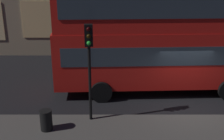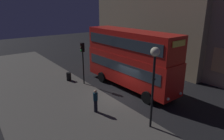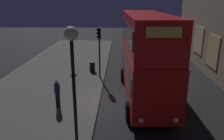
{
  "view_description": "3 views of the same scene",
  "coord_description": "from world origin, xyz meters",
  "px_view_note": "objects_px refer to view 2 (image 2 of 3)",
  "views": [
    {
      "loc": [
        -3.43,
        -12.37,
        6.6
      ],
      "look_at": [
        -3.5,
        1.24,
        1.44
      ],
      "focal_mm": 48.76,
      "sensor_mm": 36.0,
      "label": 1
    },
    {
      "loc": [
        12.22,
        -9.83,
        7.46
      ],
      "look_at": [
        -3.01,
        1.35,
        1.39
      ],
      "focal_mm": 32.22,
      "sensor_mm": 36.0,
      "label": 2
    },
    {
      "loc": [
        13.06,
        0.51,
        6.17
      ],
      "look_at": [
        -1.72,
        -0.02,
        1.58
      ],
      "focal_mm": 36.18,
      "sensor_mm": 36.0,
      "label": 3
    }
  ],
  "objects_px": {
    "litter_bin": "(69,76)",
    "street_lamp": "(154,67)",
    "double_decker_bus": "(130,56)",
    "traffic_light_near_kerb": "(83,55)",
    "pedestrian": "(96,101)"
  },
  "relations": [
    {
      "from": "litter_bin",
      "to": "street_lamp",
      "type": "bearing_deg",
      "value": 3.32
    },
    {
      "from": "double_decker_bus",
      "to": "traffic_light_near_kerb",
      "type": "bearing_deg",
      "value": -135.94
    },
    {
      "from": "double_decker_bus",
      "to": "pedestrian",
      "type": "height_order",
      "value": "double_decker_bus"
    },
    {
      "from": "pedestrian",
      "to": "litter_bin",
      "type": "height_order",
      "value": "pedestrian"
    },
    {
      "from": "double_decker_bus",
      "to": "pedestrian",
      "type": "bearing_deg",
      "value": -68.39
    },
    {
      "from": "traffic_light_near_kerb",
      "to": "litter_bin",
      "type": "distance_m",
      "value": 3.12
    },
    {
      "from": "pedestrian",
      "to": "street_lamp",
      "type": "bearing_deg",
      "value": -144.43
    },
    {
      "from": "street_lamp",
      "to": "traffic_light_near_kerb",
      "type": "bearing_deg",
      "value": 178.84
    },
    {
      "from": "street_lamp",
      "to": "pedestrian",
      "type": "distance_m",
      "value": 5.1
    },
    {
      "from": "double_decker_bus",
      "to": "litter_bin",
      "type": "height_order",
      "value": "double_decker_bus"
    },
    {
      "from": "double_decker_bus",
      "to": "street_lamp",
      "type": "xyz_separation_m",
      "value": [
        5.98,
        -3.42,
        1.04
      ]
    },
    {
      "from": "double_decker_bus",
      "to": "street_lamp",
      "type": "bearing_deg",
      "value": -32.1
    },
    {
      "from": "traffic_light_near_kerb",
      "to": "litter_bin",
      "type": "relative_size",
      "value": 4.82
    },
    {
      "from": "pedestrian",
      "to": "litter_bin",
      "type": "bearing_deg",
      "value": 0.13
    },
    {
      "from": "traffic_light_near_kerb",
      "to": "pedestrian",
      "type": "relative_size",
      "value": 2.38
    }
  ]
}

